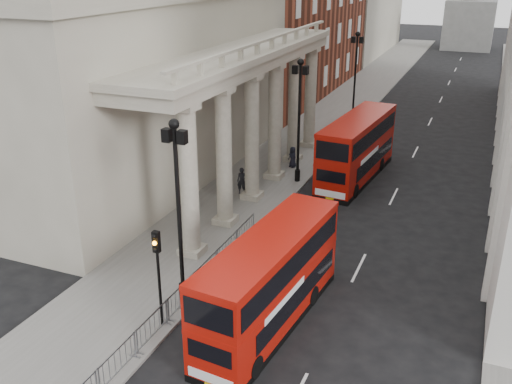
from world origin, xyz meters
name	(u,v)px	position (x,y,z in m)	size (l,w,h in m)	color
ground	(147,358)	(0.00, 0.00, 0.00)	(260.00, 260.00, 0.00)	black
sidewalk_west	(308,139)	(-3.00, 30.00, 0.06)	(6.00, 140.00, 0.12)	slate
kerb	(341,143)	(-0.05, 30.00, 0.07)	(0.20, 140.00, 0.14)	slate
portico_building	(152,90)	(-10.50, 18.00, 6.00)	(9.00, 28.00, 12.00)	gray
lamp_post_south	(178,201)	(-0.60, 4.00, 4.91)	(1.05, 0.44, 8.32)	black
lamp_post_mid	(299,113)	(-0.60, 20.00, 4.91)	(1.05, 0.44, 8.32)	black
lamp_post_north	(355,72)	(-0.60, 36.00, 4.91)	(1.05, 0.44, 8.32)	black
traffic_light	(158,261)	(-0.50, 1.98, 3.11)	(0.28, 0.33, 4.30)	black
crowd_barriers	(168,311)	(-0.35, 2.23, 0.67)	(0.50, 18.75, 1.10)	gray
bus_near	(270,280)	(3.57, 3.93, 2.11)	(3.15, 9.54, 4.04)	#A91007
bus_far	(357,147)	(2.90, 22.36, 2.28)	(3.36, 10.27, 4.36)	#A31007
pedestrian_a	(242,181)	(-3.19, 16.45, 1.00)	(0.64, 0.42, 1.75)	black
pedestrian_b	(225,177)	(-4.48, 16.67, 1.00)	(0.85, 0.66, 1.76)	black
pedestrian_c	(293,157)	(-1.83, 22.57, 0.89)	(0.75, 0.49, 1.54)	black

